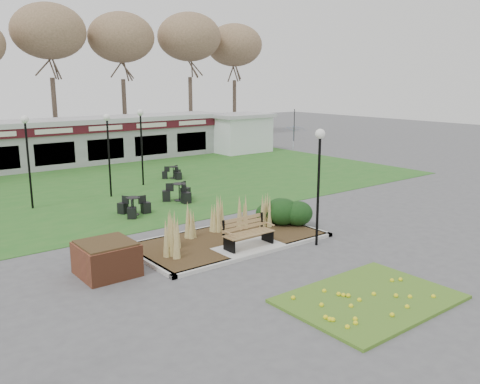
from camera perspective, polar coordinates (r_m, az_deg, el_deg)
ground at (r=16.18m, az=1.34°, el=-6.70°), size 100.00×100.00×0.00m
lawn at (r=26.26m, az=-15.45°, el=0.41°), size 34.00×16.00×0.02m
flower_bed at (r=13.17m, az=14.35°, el=-11.44°), size 4.20×3.00×0.16m
planting_bed at (r=17.84m, az=1.78°, el=-3.62°), size 6.75×3.40×1.27m
park_bench at (r=16.18m, az=0.79°, el=-4.51°), size 1.70×0.66×0.93m
brick_planter at (r=14.69m, az=-14.75°, el=-7.20°), size 1.50×1.50×0.95m
food_pavilion at (r=33.45m, az=-20.90°, el=5.13°), size 24.60×3.40×2.90m
service_hut at (r=37.97m, az=-0.04°, el=6.71°), size 4.40×3.40×2.83m
tree_backdrop at (r=41.09m, az=-25.16°, el=15.66°), size 47.24×5.24×10.36m
lamp_post_near_right at (r=16.32m, az=8.89°, el=3.41°), size 0.32×0.32×3.82m
lamp_post_mid_left at (r=23.81m, az=-14.61°, el=6.01°), size 0.32×0.32×3.82m
lamp_post_mid_right at (r=22.61m, az=-22.83°, el=5.26°), size 0.32×0.32×3.90m
lamp_post_far_right at (r=26.11m, az=-11.05°, el=6.82°), size 0.32×0.32×3.87m
bistro_set_a at (r=22.80m, az=-6.83°, el=-0.33°), size 1.48×1.29×0.78m
bistro_set_b at (r=28.01m, az=-7.48°, el=1.98°), size 1.22×1.08×0.65m
bistro_set_c at (r=20.72m, az=-11.86°, el=-1.88°), size 1.22×1.36×0.72m
patio_umbrella at (r=35.58m, az=6.07°, el=6.16°), size 2.25×2.27×2.21m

